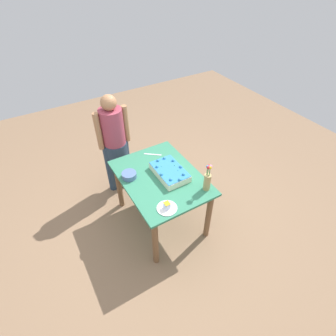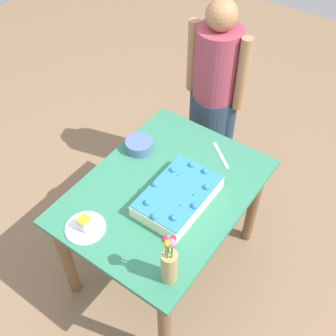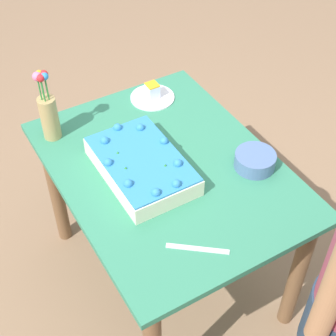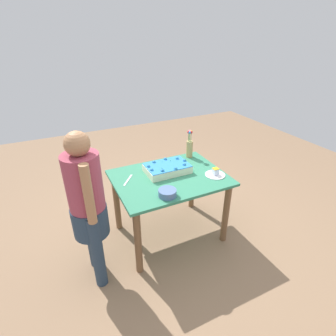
{
  "view_description": "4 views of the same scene",
  "coord_description": "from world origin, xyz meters",
  "px_view_note": "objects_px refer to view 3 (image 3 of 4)",
  "views": [
    {
      "loc": [
        1.98,
        -1.08,
        2.85
      ],
      "look_at": [
        0.04,
        0.08,
        0.91
      ],
      "focal_mm": 28.0,
      "sensor_mm": 36.0,
      "label": 1
    },
    {
      "loc": [
        1.23,
        0.9,
        2.6
      ],
      "look_at": [
        -0.06,
        -0.02,
        0.9
      ],
      "focal_mm": 45.0,
      "sensor_mm": 36.0,
      "label": 2
    },
    {
      "loc": [
        -1.33,
        0.78,
        2.28
      ],
      "look_at": [
        -0.06,
        0.03,
        0.84
      ],
      "focal_mm": 55.0,
      "sensor_mm": 36.0,
      "label": 3
    },
    {
      "loc": [
        -1.06,
        -2.16,
        2.15
      ],
      "look_at": [
        0.02,
        0.09,
        0.83
      ],
      "focal_mm": 28.0,
      "sensor_mm": 36.0,
      "label": 4
    }
  ],
  "objects_px": {
    "sheet_cake": "(142,165)",
    "cake_knife": "(198,249)",
    "serving_plate_with_slice": "(152,95)",
    "fruit_bowl": "(255,160)",
    "flower_vase": "(48,112)"
  },
  "relations": [
    {
      "from": "flower_vase",
      "to": "fruit_bowl",
      "type": "bearing_deg",
      "value": -132.88
    },
    {
      "from": "sheet_cake",
      "to": "serving_plate_with_slice",
      "type": "relative_size",
      "value": 2.2
    },
    {
      "from": "sheet_cake",
      "to": "flower_vase",
      "type": "height_order",
      "value": "flower_vase"
    },
    {
      "from": "sheet_cake",
      "to": "cake_knife",
      "type": "bearing_deg",
      "value": 178.45
    },
    {
      "from": "serving_plate_with_slice",
      "to": "fruit_bowl",
      "type": "height_order",
      "value": "serving_plate_with_slice"
    },
    {
      "from": "serving_plate_with_slice",
      "to": "cake_knife",
      "type": "relative_size",
      "value": 0.93
    },
    {
      "from": "flower_vase",
      "to": "fruit_bowl",
      "type": "xyz_separation_m",
      "value": [
        -0.61,
        -0.66,
        -0.1
      ]
    },
    {
      "from": "sheet_cake",
      "to": "serving_plate_with_slice",
      "type": "xyz_separation_m",
      "value": [
        0.43,
        -0.29,
        -0.02
      ]
    },
    {
      "from": "sheet_cake",
      "to": "cake_knife",
      "type": "height_order",
      "value": "sheet_cake"
    },
    {
      "from": "serving_plate_with_slice",
      "to": "fruit_bowl",
      "type": "bearing_deg",
      "value": -167.82
    },
    {
      "from": "cake_knife",
      "to": "fruit_bowl",
      "type": "distance_m",
      "value": 0.5
    },
    {
      "from": "sheet_cake",
      "to": "fruit_bowl",
      "type": "bearing_deg",
      "value": -115.38
    },
    {
      "from": "sheet_cake",
      "to": "cake_knife",
      "type": "xyz_separation_m",
      "value": [
        -0.44,
        0.01,
        -0.04
      ]
    },
    {
      "from": "sheet_cake",
      "to": "serving_plate_with_slice",
      "type": "distance_m",
      "value": 0.52
    },
    {
      "from": "flower_vase",
      "to": "fruit_bowl",
      "type": "height_order",
      "value": "flower_vase"
    }
  ]
}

